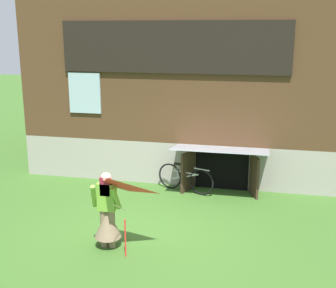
# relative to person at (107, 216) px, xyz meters

# --- Properties ---
(ground_plane) EXTENTS (60.00, 60.00, 0.00)m
(ground_plane) POSITION_rel_person_xyz_m (0.49, 0.78, -0.64)
(ground_plane) COLOR #386023
(log_house) EXTENTS (8.67, 6.61, 5.46)m
(log_house) POSITION_rel_person_xyz_m (0.49, 6.52, 2.09)
(log_house) COLOR #9E998E
(log_house) RESTS_ON ground_plane
(person) EXTENTS (0.60, 0.52, 1.53)m
(person) POSITION_rel_person_xyz_m (0.00, 0.00, 0.00)
(person) COLOR #7F6B51
(person) RESTS_ON ground_plane
(kite) EXTENTS (1.09, 1.18, 1.46)m
(kite) POSITION_rel_person_xyz_m (0.27, -0.60, 0.56)
(kite) COLOR red
(kite) RESTS_ON ground_plane
(bicycle_silver) EXTENTS (1.56, 0.57, 0.74)m
(bicycle_silver) POSITION_rel_person_xyz_m (0.92, 3.34, -0.28)
(bicycle_silver) COLOR black
(bicycle_silver) RESTS_ON ground_plane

